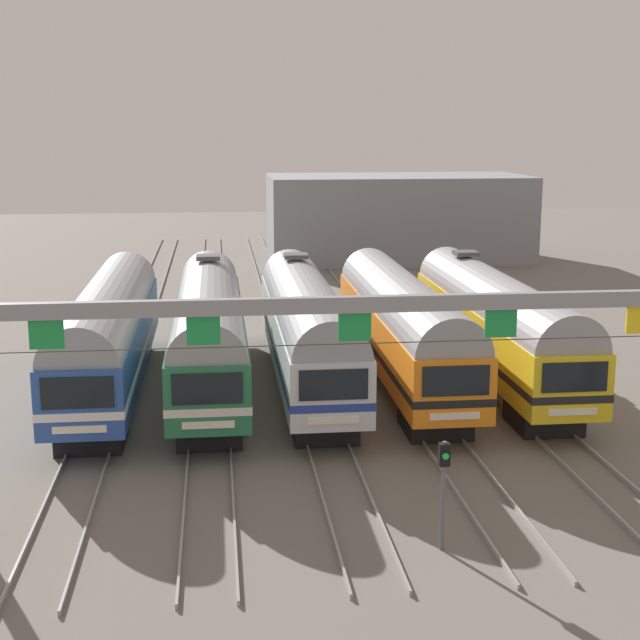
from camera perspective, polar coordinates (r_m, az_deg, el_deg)
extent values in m
plane|color=slate|center=(39.41, -0.83, -4.18)|extent=(160.00, 160.00, 0.00)
cube|color=gray|center=(55.99, -11.68, 0.55)|extent=(0.07, 70.00, 0.15)
cube|color=gray|center=(55.87, -10.21, 0.58)|extent=(0.07, 70.00, 0.15)
cube|color=gray|center=(55.75, -7.49, 0.65)|extent=(0.07, 70.00, 0.15)
cube|color=gray|center=(55.74, -6.01, 0.68)|extent=(0.07, 70.00, 0.15)
cube|color=gray|center=(55.82, -3.28, 0.75)|extent=(0.07, 70.00, 0.15)
cube|color=gray|center=(55.91, -1.81, 0.78)|extent=(0.07, 70.00, 0.15)
cube|color=gray|center=(56.19, 0.89, 0.84)|extent=(0.07, 70.00, 0.15)
cube|color=gray|center=(56.38, 2.34, 0.87)|extent=(0.07, 70.00, 0.15)
cube|color=gray|center=(56.85, 4.98, 0.93)|extent=(0.07, 70.00, 0.15)
cube|color=gray|center=(57.15, 6.40, 0.96)|extent=(0.07, 70.00, 0.15)
cube|color=#284C9E|center=(38.93, -12.93, -1.31)|extent=(2.85, 18.00, 2.35)
cube|color=white|center=(39.01, -12.90, -1.81)|extent=(2.88, 18.02, 0.28)
cylinder|color=gray|center=(38.68, -13.01, 0.38)|extent=(2.74, 17.64, 2.74)
cube|color=black|center=(30.16, -14.82, -4.39)|extent=(2.28, 0.06, 1.03)
cube|color=silver|center=(30.52, -14.70, -6.59)|extent=(1.71, 0.05, 0.24)
cube|color=black|center=(33.37, -13.96, -6.65)|extent=(2.28, 2.60, 1.05)
cube|color=black|center=(45.42, -11.97, -1.56)|extent=(2.28, 2.60, 1.05)
cube|color=#236B42|center=(38.67, -6.89, -1.17)|extent=(2.85, 18.00, 2.35)
cube|color=silver|center=(38.75, -6.88, -1.68)|extent=(2.88, 18.02, 0.28)
cylinder|color=gray|center=(38.42, -6.93, 0.53)|extent=(2.74, 17.64, 2.74)
cube|color=black|center=(29.83, -7.00, -4.25)|extent=(2.28, 0.06, 1.03)
cube|color=silver|center=(30.19, -6.94, -6.48)|extent=(1.71, 0.05, 0.24)
cube|color=black|center=(33.07, -6.87, -6.54)|extent=(2.28, 2.60, 1.05)
cube|color=black|center=(45.19, -6.80, -1.45)|extent=(2.28, 2.60, 1.05)
cube|color=#4C4C51|center=(43.13, -6.95, 3.88)|extent=(1.10, 1.10, 0.20)
cube|color=silver|center=(38.85, -0.84, -1.03)|extent=(2.85, 18.00, 2.35)
cube|color=navy|center=(38.93, -0.84, -1.53)|extent=(2.88, 18.02, 0.28)
cylinder|color=gray|center=(38.60, -0.85, 0.67)|extent=(2.74, 17.64, 2.74)
cube|color=black|center=(30.05, 0.85, -4.04)|extent=(2.28, 0.06, 1.03)
cube|color=silver|center=(30.41, 0.84, -6.25)|extent=(1.71, 0.05, 0.24)
cube|color=black|center=(33.27, 0.24, -6.33)|extent=(2.28, 2.60, 1.05)
cube|color=black|center=(45.34, -1.62, -1.32)|extent=(2.28, 2.60, 1.05)
cube|color=#4C4C51|center=(43.28, -1.51, 4.00)|extent=(1.10, 1.10, 0.20)
cube|color=orange|center=(39.45, 5.09, -0.87)|extent=(2.85, 18.00, 2.35)
cube|color=black|center=(39.53, 5.08, -1.37)|extent=(2.88, 18.02, 0.28)
cylinder|color=gray|center=(39.20, 5.12, 0.80)|extent=(2.74, 17.64, 2.74)
cube|color=black|center=(30.82, 8.43, -3.76)|extent=(2.28, 0.06, 1.03)
cube|color=silver|center=(31.18, 8.36, -5.92)|extent=(1.71, 0.05, 0.24)
cube|color=black|center=(33.97, 7.15, -6.04)|extent=(2.28, 2.60, 1.05)
cube|color=black|center=(45.86, 3.49, -1.19)|extent=(2.28, 2.60, 1.05)
cube|color=gold|center=(40.45, 10.78, -0.71)|extent=(2.85, 18.00, 2.35)
cube|color=black|center=(40.53, 10.76, -1.20)|extent=(2.88, 18.02, 0.28)
cylinder|color=gray|center=(40.21, 10.84, 0.92)|extent=(2.74, 17.64, 2.74)
cube|color=black|center=(32.10, 15.53, -3.43)|extent=(2.28, 0.06, 1.03)
cube|color=silver|center=(32.44, 15.40, -5.51)|extent=(1.71, 0.05, 0.24)
cube|color=black|center=(35.14, 13.68, -5.68)|extent=(2.28, 2.60, 1.05)
cube|color=black|center=(46.73, 8.44, -1.05)|extent=(2.28, 2.60, 1.05)
cube|color=#4C4C51|center=(44.73, 9.02, 4.11)|extent=(1.10, 1.10, 0.20)
cube|color=gray|center=(24.90, 2.18, 0.98)|extent=(21.17, 0.32, 0.44)
cube|color=#198C3F|center=(25.16, -16.60, -0.85)|extent=(0.90, 0.08, 0.80)
cube|color=#198C3F|center=(24.75, -7.24, -0.64)|extent=(0.90, 0.08, 0.80)
cube|color=#198C3F|center=(25.02, 2.17, -0.41)|extent=(0.90, 0.08, 0.80)
cube|color=#198C3F|center=(25.94, 11.14, -0.18)|extent=(0.90, 0.08, 0.80)
cylinder|color=#3F382D|center=(25.13, 2.16, -1.48)|extent=(21.17, 0.03, 0.03)
cylinder|color=#59595E|center=(24.66, 7.64, -10.78)|extent=(0.12, 0.12, 3.01)
cube|color=black|center=(24.24, 7.72, -8.26)|extent=(0.28, 0.24, 0.60)
sphere|color=green|center=(24.11, 7.80, -8.38)|extent=(0.18, 0.18, 0.18)
cube|color=gray|center=(76.52, 4.80, 6.35)|extent=(21.01, 10.00, 6.88)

